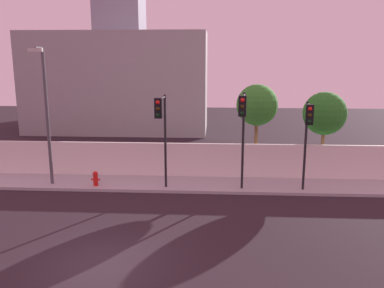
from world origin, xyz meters
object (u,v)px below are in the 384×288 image
street_lamp_curbside (46,106)px  roadside_tree_leftmost (257,105)px  fire_hydrant (96,178)px  traffic_light_left (162,123)px  roadside_tree_midleft (325,114)px  traffic_light_center (243,122)px  traffic_light_right (308,128)px

street_lamp_curbside → roadside_tree_leftmost: size_ratio=1.35×
fire_hydrant → roadside_tree_leftmost: 9.35m
traffic_light_left → roadside_tree_midleft: bearing=25.0°
roadside_tree_leftmost → roadside_tree_midleft: 3.67m
traffic_light_center → traffic_light_left: bearing=180.0°
traffic_light_right → fire_hydrant: traffic_light_right is taller
fire_hydrant → roadside_tree_midleft: (11.83, 3.07, 2.90)m
traffic_light_left → street_lamp_curbside: size_ratio=0.67×
traffic_light_center → fire_hydrant: 7.84m
street_lamp_curbside → fire_hydrant: bearing=0.1°
roadside_tree_leftmost → traffic_light_center: bearing=-104.5°
traffic_light_center → street_lamp_curbside: 9.50m
traffic_light_right → street_lamp_curbside: street_lamp_curbside is taller
traffic_light_left → traffic_light_right: 6.67m
traffic_light_left → traffic_light_right: traffic_light_left is taller
traffic_light_right → roadside_tree_midleft: size_ratio=0.93×
traffic_light_left → roadside_tree_leftmost: (4.71, 3.89, 0.36)m
traffic_light_left → fire_hydrant: size_ratio=6.16×
street_lamp_curbside → fire_hydrant: size_ratio=9.14×
street_lamp_curbside → roadside_tree_leftmost: 10.91m
traffic_light_left → roadside_tree_midleft: (8.35, 3.89, -0.06)m
street_lamp_curbside → roadside_tree_midleft: street_lamp_curbside is taller
traffic_light_center → street_lamp_curbside: street_lamp_curbside is taller
traffic_light_right → fire_hydrant: bearing=176.3°
fire_hydrant → roadside_tree_leftmost: bearing=20.5°
traffic_light_center → roadside_tree_leftmost: (1.01, 3.90, 0.27)m
roadside_tree_leftmost → fire_hydrant: bearing=-159.5°
roadside_tree_midleft → fire_hydrant: bearing=-165.5°
fire_hydrant → traffic_light_right: bearing=-3.7°
traffic_light_right → fire_hydrant: 10.53m
traffic_light_left → street_lamp_curbside: bearing=171.8°
traffic_light_center → roadside_tree_midleft: 6.07m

